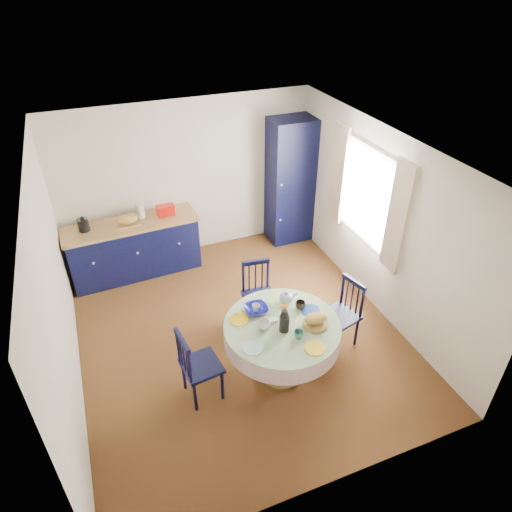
# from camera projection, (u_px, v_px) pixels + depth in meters

# --- Properties ---
(floor) EXTENTS (4.50, 4.50, 0.00)m
(floor) POSITION_uv_depth(u_px,v_px,m) (239.00, 333.00, 6.06)
(floor) COLOR black
(floor) RESTS_ON ground
(ceiling) EXTENTS (4.50, 4.50, 0.00)m
(ceiling) POSITION_uv_depth(u_px,v_px,m) (233.00, 153.00, 4.66)
(ceiling) COLOR white
(ceiling) RESTS_ON wall_back
(wall_back) EXTENTS (4.00, 0.02, 2.50)m
(wall_back) POSITION_uv_depth(u_px,v_px,m) (188.00, 180.00, 7.09)
(wall_back) COLOR white
(wall_back) RESTS_ON floor
(wall_left) EXTENTS (0.02, 4.50, 2.50)m
(wall_left) POSITION_uv_depth(u_px,v_px,m) (56.00, 294.00, 4.75)
(wall_left) COLOR white
(wall_left) RESTS_ON floor
(wall_right) EXTENTS (0.02, 4.50, 2.50)m
(wall_right) POSITION_uv_depth(u_px,v_px,m) (380.00, 223.00, 5.97)
(wall_right) COLOR white
(wall_right) RESTS_ON floor
(window) EXTENTS (0.10, 1.74, 1.45)m
(window) POSITION_uv_depth(u_px,v_px,m) (367.00, 196.00, 6.03)
(window) COLOR white
(window) RESTS_ON wall_right
(kitchen_counter) EXTENTS (2.00, 0.71, 1.12)m
(kitchen_counter) POSITION_uv_depth(u_px,v_px,m) (134.00, 247.00, 6.96)
(kitchen_counter) COLOR black
(kitchen_counter) RESTS_ON floor
(pantry_cabinet) EXTENTS (0.74, 0.54, 2.10)m
(pantry_cabinet) POSITION_uv_depth(u_px,v_px,m) (291.00, 181.00, 7.52)
(pantry_cabinet) COLOR black
(pantry_cabinet) RESTS_ON floor
(dining_table) EXTENTS (1.30, 1.30, 1.07)m
(dining_table) POSITION_uv_depth(u_px,v_px,m) (283.00, 333.00, 5.11)
(dining_table) COLOR #4F3716
(dining_table) RESTS_ON floor
(chair_left) EXTENTS (0.45, 0.47, 0.94)m
(chair_left) POSITION_uv_depth(u_px,v_px,m) (198.00, 365.00, 4.96)
(chair_left) COLOR black
(chair_left) RESTS_ON floor
(chair_far) EXTENTS (0.45, 0.44, 0.92)m
(chair_far) POSITION_uv_depth(u_px,v_px,m) (258.00, 294.00, 5.99)
(chair_far) COLOR black
(chair_far) RESTS_ON floor
(chair_right) EXTENTS (0.48, 0.49, 0.92)m
(chair_right) POSITION_uv_depth(u_px,v_px,m) (343.00, 313.00, 5.69)
(chair_right) COLOR black
(chair_right) RESTS_ON floor
(mug_a) EXTENTS (0.13, 0.13, 0.10)m
(mug_a) POSITION_uv_depth(u_px,v_px,m) (264.00, 325.00, 4.96)
(mug_a) COLOR silver
(mug_a) RESTS_ON dining_table
(mug_b) EXTENTS (0.10, 0.10, 0.09)m
(mug_b) POSITION_uv_depth(u_px,v_px,m) (298.00, 335.00, 4.84)
(mug_b) COLOR #2C6B64
(mug_b) RESTS_ON dining_table
(mug_c) EXTENTS (0.12, 0.12, 0.09)m
(mug_c) POSITION_uv_depth(u_px,v_px,m) (300.00, 305.00, 5.24)
(mug_c) COLOR black
(mug_c) RESTS_ON dining_table
(mug_d) EXTENTS (0.09, 0.09, 0.08)m
(mug_d) POSITION_uv_depth(u_px,v_px,m) (256.00, 308.00, 5.21)
(mug_d) COLOR silver
(mug_d) RESTS_ON dining_table
(cobalt_bowl) EXTENTS (0.27, 0.27, 0.07)m
(cobalt_bowl) POSITION_uv_depth(u_px,v_px,m) (256.00, 309.00, 5.20)
(cobalt_bowl) COLOR #0A0D69
(cobalt_bowl) RESTS_ON dining_table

